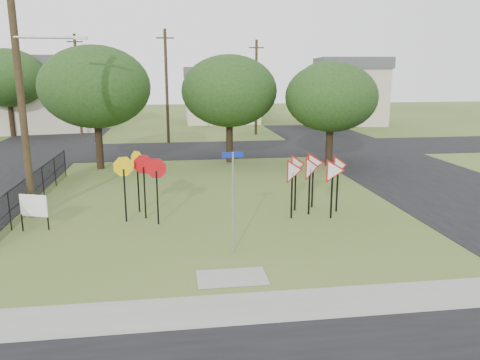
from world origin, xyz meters
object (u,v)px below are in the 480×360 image
object	(u,v)px
street_name_sign	(233,197)
stop_sign_cluster	(140,172)
info_board	(34,207)
yield_sign_cluster	(314,170)

from	to	relation	value
street_name_sign	stop_sign_cluster	distance (m)	5.16
street_name_sign	info_board	world-z (taller)	street_name_sign
yield_sign_cluster	stop_sign_cluster	bearing A→B (deg)	178.11
street_name_sign	stop_sign_cluster	size ratio (longest dim) A/B	1.28
stop_sign_cluster	yield_sign_cluster	size ratio (longest dim) A/B	0.85
stop_sign_cluster	info_board	bearing A→B (deg)	-166.77
street_name_sign	info_board	distance (m)	7.74
info_board	street_name_sign	bearing A→B (deg)	-24.50
stop_sign_cluster	street_name_sign	bearing A→B (deg)	-52.33
street_name_sign	yield_sign_cluster	distance (m)	5.42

